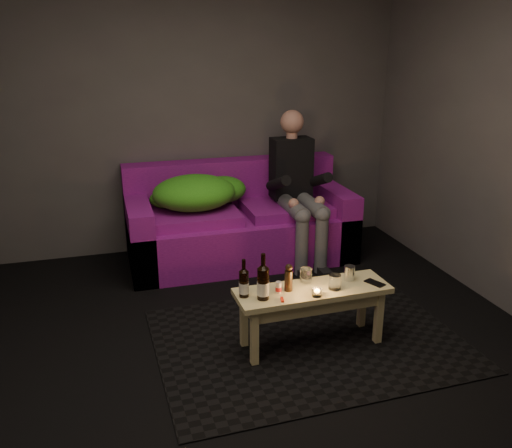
% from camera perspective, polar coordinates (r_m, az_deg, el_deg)
% --- Properties ---
extents(floor, '(4.50, 4.50, 0.00)m').
position_cam_1_polar(floor, '(3.65, 0.94, -14.35)').
color(floor, black).
rests_on(floor, ground).
extents(room, '(4.50, 4.50, 4.50)m').
position_cam_1_polar(room, '(3.52, -1.23, 13.03)').
color(room, silver).
rests_on(room, ground).
extents(rug, '(2.12, 1.56, 0.01)m').
position_cam_1_polar(rug, '(3.90, 5.50, -12.05)').
color(rug, black).
rests_on(rug, floor).
extents(sofa, '(2.08, 0.93, 0.89)m').
position_cam_1_polar(sofa, '(5.17, -1.84, -0.06)').
color(sofa, '#74107E').
rests_on(sofa, floor).
extents(green_blanket, '(0.91, 0.62, 0.31)m').
position_cam_1_polar(green_blanket, '(4.98, -6.08, 3.31)').
color(green_blanket, '#30931A').
rests_on(green_blanket, sofa).
extents(person, '(0.37, 0.86, 1.39)m').
position_cam_1_polar(person, '(5.05, 4.34, 4.12)').
color(person, black).
rests_on(person, sofa).
extents(coffee_table, '(1.05, 0.35, 0.43)m').
position_cam_1_polar(coffee_table, '(3.69, 5.96, -7.81)').
color(coffee_table, '#E7D687').
rests_on(coffee_table, rug).
extents(beer_bottle_a, '(0.06, 0.06, 0.26)m').
position_cam_1_polar(beer_bottle_a, '(3.49, -1.29, -6.23)').
color(beer_bottle_a, black).
rests_on(beer_bottle_a, coffee_table).
extents(beer_bottle_b, '(0.08, 0.08, 0.31)m').
position_cam_1_polar(beer_bottle_b, '(3.45, 0.75, -6.18)').
color(beer_bottle_b, black).
rests_on(beer_bottle_b, coffee_table).
extents(salt_shaker, '(0.05, 0.05, 0.08)m').
position_cam_1_polar(salt_shaker, '(3.56, 2.38, -6.68)').
color(salt_shaker, silver).
rests_on(salt_shaker, coffee_table).
extents(pepper_mill, '(0.07, 0.07, 0.14)m').
position_cam_1_polar(pepper_mill, '(3.58, 3.44, -5.98)').
color(pepper_mill, black).
rests_on(pepper_mill, coffee_table).
extents(tumbler_back, '(0.10, 0.10, 0.10)m').
position_cam_1_polar(tumbler_back, '(3.73, 5.29, -5.39)').
color(tumbler_back, white).
rests_on(tumbler_back, coffee_table).
extents(tealight, '(0.07, 0.07, 0.05)m').
position_cam_1_polar(tealight, '(3.54, 6.43, -7.17)').
color(tealight, white).
rests_on(tealight, coffee_table).
extents(tumbler_front, '(0.09, 0.09, 0.10)m').
position_cam_1_polar(tumbler_front, '(3.64, 8.30, -6.06)').
color(tumbler_front, white).
rests_on(tumbler_front, coffee_table).
extents(steel_cup, '(0.09, 0.09, 0.10)m').
position_cam_1_polar(steel_cup, '(3.79, 9.80, -5.10)').
color(steel_cup, silver).
rests_on(steel_cup, coffee_table).
extents(smartphone, '(0.12, 0.15, 0.01)m').
position_cam_1_polar(smartphone, '(3.79, 12.39, -6.08)').
color(smartphone, black).
rests_on(smartphone, coffee_table).
extents(red_lighter, '(0.03, 0.07, 0.01)m').
position_cam_1_polar(red_lighter, '(3.48, 2.77, -7.95)').
color(red_lighter, red).
rests_on(red_lighter, coffee_table).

